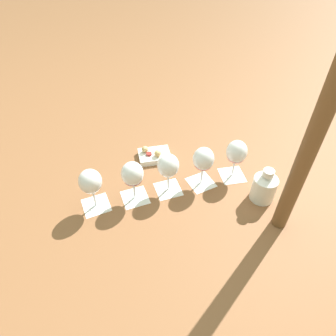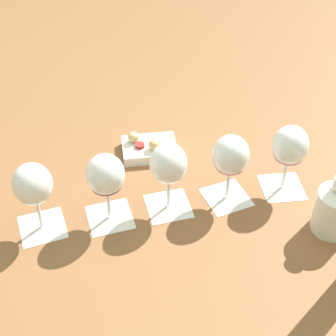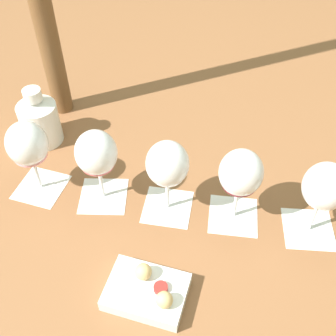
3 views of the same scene
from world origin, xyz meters
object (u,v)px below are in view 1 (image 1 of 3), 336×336
(wine_glass_2, at_px, (167,167))
(wine_glass_4, at_px, (91,183))
(wine_glass_3, at_px, (133,175))
(umbrella_pole, at_px, (329,101))
(wine_glass_1, at_px, (203,160))
(ceramic_vase, at_px, (264,186))
(snack_dish, at_px, (154,155))
(wine_glass_0, at_px, (236,153))

(wine_glass_2, distance_m, wine_glass_4, 0.30)
(wine_glass_3, distance_m, umbrella_pole, 0.70)
(wine_glass_4, bearing_deg, wine_glass_2, 151.28)
(wine_glass_1, distance_m, umbrella_pole, 0.53)
(wine_glass_3, relative_size, ceramic_vase, 1.20)
(wine_glass_2, bearing_deg, ceramic_vase, 126.45)
(wine_glass_3, height_order, snack_dish, wine_glass_3)
(wine_glass_0, height_order, wine_glass_4, same)
(wine_glass_0, relative_size, wine_glass_1, 1.00)
(umbrella_pole, bearing_deg, snack_dish, -83.90)
(ceramic_vase, relative_size, umbrella_pole, 0.15)
(ceramic_vase, distance_m, umbrella_pole, 0.48)
(wine_glass_4, relative_size, snack_dish, 1.03)
(snack_dish, height_order, umbrella_pole, umbrella_pole)
(wine_glass_3, distance_m, ceramic_vase, 0.53)
(wine_glass_0, distance_m, wine_glass_1, 0.15)
(snack_dish, bearing_deg, wine_glass_4, 6.08)
(wine_glass_2, height_order, wine_glass_4, same)
(wine_glass_3, bearing_deg, snack_dish, -152.13)
(wine_glass_1, height_order, wine_glass_4, same)
(wine_glass_3, height_order, umbrella_pole, umbrella_pole)
(wine_glass_1, xyz_separation_m, wine_glass_2, (0.13, -0.08, -0.00))
(wine_glass_4, height_order, umbrella_pole, umbrella_pole)
(wine_glass_1, bearing_deg, ceramic_vase, 113.82)
(wine_glass_2, bearing_deg, snack_dish, -118.79)
(wine_glass_2, xyz_separation_m, wine_glass_3, (0.13, -0.06, 0.00))
(wine_glass_2, height_order, umbrella_pole, umbrella_pole)
(wine_glass_0, xyz_separation_m, umbrella_pole, (0.09, 0.28, 0.40))
(wine_glass_0, bearing_deg, wine_glass_4, -29.46)
(wine_glass_1, xyz_separation_m, snack_dish, (0.03, -0.27, -0.11))
(ceramic_vase, height_order, umbrella_pole, umbrella_pole)
(wine_glass_3, height_order, ceramic_vase, wine_glass_3)
(wine_glass_2, relative_size, wine_glass_3, 1.00)
(wine_glass_3, bearing_deg, ceramic_vase, 133.69)
(wine_glass_4, bearing_deg, wine_glass_3, 148.94)
(wine_glass_0, height_order, ceramic_vase, wine_glass_0)
(wine_glass_2, bearing_deg, wine_glass_1, 148.19)
(ceramic_vase, bearing_deg, wine_glass_0, -99.65)
(wine_glass_2, xyz_separation_m, wine_glass_4, (0.27, -0.15, 0.00))
(wine_glass_1, distance_m, wine_glass_4, 0.46)
(wine_glass_3, xyz_separation_m, ceramic_vase, (-0.36, 0.38, -0.06))
(wine_glass_2, distance_m, wine_glass_3, 0.14)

